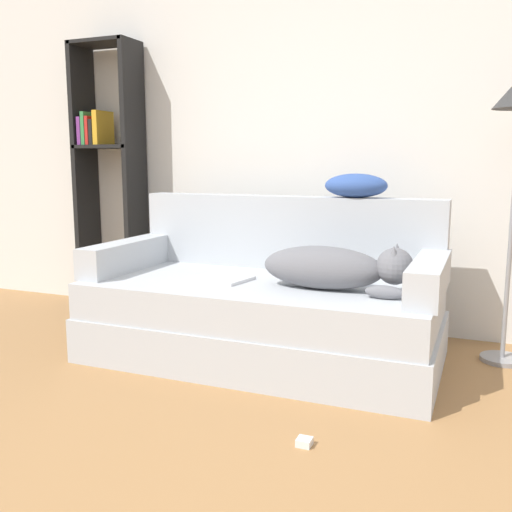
# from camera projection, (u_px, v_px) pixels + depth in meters

# --- Properties ---
(wall_back) EXTENTS (7.56, 0.06, 2.70)m
(wall_back) POSITION_uv_depth(u_px,v_px,m) (333.00, 116.00, 3.59)
(wall_back) COLOR silver
(wall_back) RESTS_ON ground_plane
(couch) EXTENTS (1.87, 0.96, 0.43)m
(couch) POSITION_uv_depth(u_px,v_px,m) (263.00, 320.00, 3.10)
(couch) COLOR #B2B7BC
(couch) RESTS_ON ground_plane
(couch_backrest) EXTENTS (1.83, 0.15, 0.43)m
(couch_backrest) POSITION_uv_depth(u_px,v_px,m) (288.00, 232.00, 3.40)
(couch_backrest) COLOR #B2B7BC
(couch_backrest) RESTS_ON couch
(couch_arm_left) EXTENTS (0.15, 0.77, 0.17)m
(couch_arm_left) POSITION_uv_depth(u_px,v_px,m) (127.00, 255.00, 3.37)
(couch_arm_left) COLOR #B2B7BC
(couch_arm_left) RESTS_ON couch
(couch_arm_right) EXTENTS (0.15, 0.77, 0.17)m
(couch_arm_right) POSITION_uv_depth(u_px,v_px,m) (429.00, 277.00, 2.73)
(couch_arm_right) COLOR #B2B7BC
(couch_arm_right) RESTS_ON couch
(dog) EXTENTS (0.75, 0.25, 0.25)m
(dog) POSITION_uv_depth(u_px,v_px,m) (335.00, 268.00, 2.83)
(dog) COLOR slate
(dog) RESTS_ON couch
(laptop) EXTENTS (0.33, 0.28, 0.02)m
(laptop) POSITION_uv_depth(u_px,v_px,m) (222.00, 278.00, 3.09)
(laptop) COLOR silver
(laptop) RESTS_ON couch
(throw_pillow) EXTENTS (0.35, 0.21, 0.14)m
(throw_pillow) POSITION_uv_depth(u_px,v_px,m) (356.00, 186.00, 3.20)
(throw_pillow) COLOR #335199
(throw_pillow) RESTS_ON couch_backrest
(bookshelf) EXTENTS (0.46, 0.26, 1.89)m
(bookshelf) POSITION_uv_depth(u_px,v_px,m) (108.00, 163.00, 4.07)
(bookshelf) COLOR black
(bookshelf) RESTS_ON ground_plane
(power_adapter) EXTENTS (0.06, 0.06, 0.03)m
(power_adapter) POSITION_uv_depth(u_px,v_px,m) (304.00, 442.00, 2.16)
(power_adapter) COLOR silver
(power_adapter) RESTS_ON ground_plane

